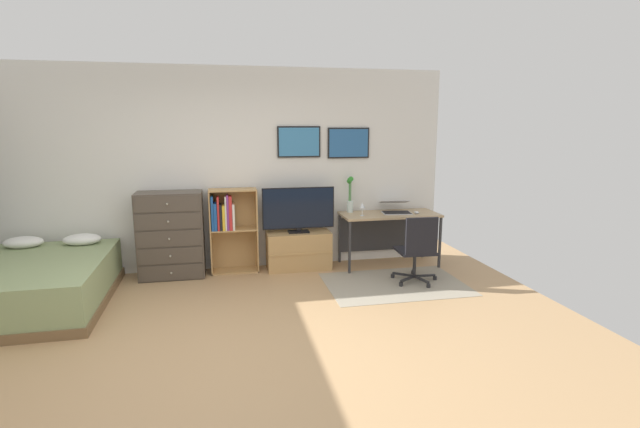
# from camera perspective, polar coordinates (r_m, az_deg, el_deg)

# --- Properties ---
(ground_plane) EXTENTS (7.20, 7.20, 0.00)m
(ground_plane) POSITION_cam_1_polar(r_m,az_deg,el_deg) (4.39, -11.08, -15.64)
(ground_plane) COLOR tan
(wall_back_with_posters) EXTENTS (6.12, 0.09, 2.70)m
(wall_back_with_posters) POSITION_cam_1_polar(r_m,az_deg,el_deg) (6.40, -11.70, 5.32)
(wall_back_with_posters) COLOR silver
(wall_back_with_posters) RESTS_ON ground_plane
(area_rug) EXTENTS (1.70, 1.20, 0.01)m
(area_rug) POSITION_cam_1_polar(r_m,az_deg,el_deg) (5.92, 9.15, -8.43)
(area_rug) COLOR #9E937F
(area_rug) RESTS_ON ground_plane
(bed) EXTENTS (1.51, 1.96, 0.63)m
(bed) POSITION_cam_1_polar(r_m,az_deg,el_deg) (5.96, -31.47, -7.26)
(bed) COLOR brown
(bed) RESTS_ON ground_plane
(dresser) EXTENTS (0.81, 0.46, 1.11)m
(dresser) POSITION_cam_1_polar(r_m,az_deg,el_deg) (6.29, -17.75, -2.45)
(dresser) COLOR #4C4238
(dresser) RESTS_ON ground_plane
(bookshelf) EXTENTS (0.62, 0.30, 1.12)m
(bookshelf) POSITION_cam_1_polar(r_m,az_deg,el_deg) (6.29, -11.02, -1.18)
(bookshelf) COLOR tan
(bookshelf) RESTS_ON ground_plane
(tv_stand) EXTENTS (0.86, 0.41, 0.51)m
(tv_stand) POSITION_cam_1_polar(r_m,az_deg,el_deg) (6.41, -2.63, -4.45)
(tv_stand) COLOR tan
(tv_stand) RESTS_ON ground_plane
(television) EXTENTS (0.98, 0.16, 0.61)m
(television) POSITION_cam_1_polar(r_m,az_deg,el_deg) (6.26, -2.64, 0.51)
(television) COLOR black
(television) RESTS_ON tv_stand
(desk) EXTENTS (1.34, 0.60, 0.74)m
(desk) POSITION_cam_1_polar(r_m,az_deg,el_deg) (6.63, 8.23, -0.93)
(desk) COLOR tan
(desk) RESTS_ON ground_plane
(office_chair) EXTENTS (0.56, 0.58, 0.86)m
(office_chair) POSITION_cam_1_polar(r_m,az_deg,el_deg) (5.87, 11.86, -4.08)
(office_chair) COLOR #232326
(office_chair) RESTS_ON ground_plane
(laptop) EXTENTS (0.45, 0.47, 0.17)m
(laptop) POSITION_cam_1_polar(r_m,az_deg,el_deg) (6.61, 9.21, 0.79)
(laptop) COLOR #B7B7BC
(laptop) RESTS_ON desk
(computer_mouse) EXTENTS (0.06, 0.10, 0.03)m
(computer_mouse) POSITION_cam_1_polar(r_m,az_deg,el_deg) (6.58, 11.71, 0.20)
(computer_mouse) COLOR silver
(computer_mouse) RESTS_ON desk
(bamboo_vase) EXTENTS (0.09, 0.11, 0.50)m
(bamboo_vase) POSITION_cam_1_polar(r_m,az_deg,el_deg) (6.52, 3.68, 2.35)
(bamboo_vase) COLOR silver
(bamboo_vase) RESTS_ON desk
(wine_glass) EXTENTS (0.07, 0.07, 0.18)m
(wine_glass) POSITION_cam_1_polar(r_m,az_deg,el_deg) (6.29, 5.19, 1.00)
(wine_glass) COLOR silver
(wine_glass) RESTS_ON desk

